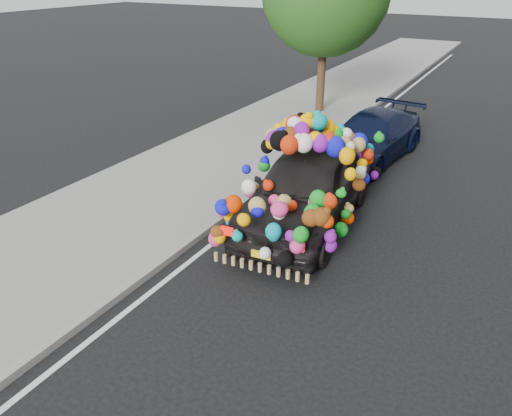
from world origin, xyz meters
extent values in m
plane|color=black|center=(0.00, 0.00, 0.00)|extent=(100.00, 100.00, 0.00)
cube|color=gray|center=(-4.30, 0.00, 0.06)|extent=(4.00, 60.00, 0.12)
cube|color=gray|center=(-2.35, 0.00, 0.07)|extent=(0.15, 60.00, 0.13)
cylinder|color=#332114|center=(-3.80, 9.50, 1.36)|extent=(0.28, 0.28, 2.73)
imported|color=black|center=(-0.84, 1.75, 0.77)|extent=(2.21, 4.67, 1.54)
cube|color=red|center=(-1.25, -0.58, 0.78)|extent=(0.22, 0.08, 0.14)
cube|color=red|center=(-0.02, -0.47, 0.78)|extent=(0.22, 0.08, 0.14)
cube|color=yellow|center=(-0.63, -0.53, 0.48)|extent=(0.34, 0.07, 0.12)
imported|color=black|center=(-0.86, 5.97, 0.61)|extent=(2.16, 4.36, 1.22)
camera|label=1|loc=(2.71, -6.65, 4.75)|focal=35.00mm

